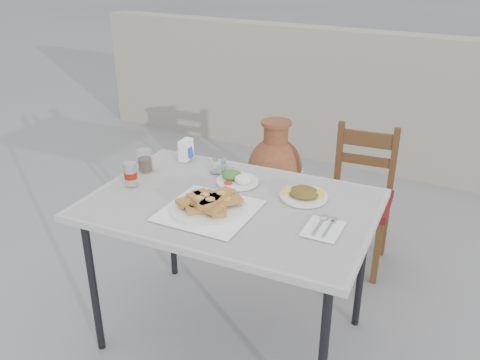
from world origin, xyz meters
The scene contains 13 objects.
ground centered at (0.00, 0.00, 0.00)m, with size 80.00×80.00×0.00m, color slate.
cafe_table centered at (0.00, -0.07, 0.73)m, with size 1.37×1.00×0.79m.
pide_plate centered at (-0.04, -0.20, 0.82)m, with size 0.41×0.41×0.08m.
salad_rice_plate centered at (-0.08, 0.12, 0.81)m, with size 0.21×0.21×0.05m.
salad_chopped_plate centered at (0.27, 0.13, 0.81)m, with size 0.22×0.22×0.05m.
soda_can centered at (-0.51, -0.17, 0.84)m, with size 0.06×0.06×0.11m.
cola_glass centered at (-0.57, 0.01, 0.84)m, with size 0.08×0.08×0.11m.
napkin_holder centered at (-0.47, 0.23, 0.84)m, with size 0.07×0.10×0.11m.
condiment_caddy centered at (-0.22, 0.19, 0.81)m, with size 0.12×0.10×0.07m.
cutlery_napkin centered at (0.45, -0.08, 0.79)m, with size 0.16×0.21×0.01m.
chair centered at (0.30, 0.93, 0.45)m, with size 0.44×0.44×0.87m.
terracotta_urn centered at (-0.43, 1.24, 0.34)m, with size 0.42×0.42×0.73m.
back_wall centered at (0.00, 2.50, 0.60)m, with size 6.00×0.25×1.20m, color gray.
Camera 1 is at (1.07, -1.83, 1.85)m, focal length 38.00 mm.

